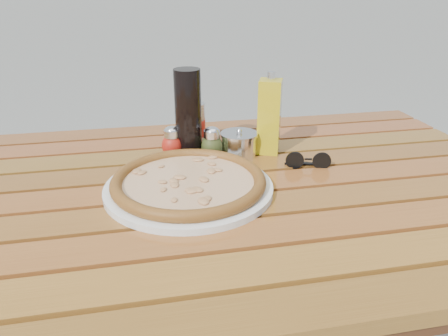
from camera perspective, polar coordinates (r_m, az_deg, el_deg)
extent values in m
cube|color=#391B0D|center=(1.56, -27.22, -11.02)|extent=(0.06, 0.06, 0.70)
cube|color=#3C230D|center=(1.70, 19.15, -6.61)|extent=(0.06, 0.06, 0.70)
cube|color=#3C1E0D|center=(0.99, 0.23, -4.69)|extent=(1.36, 0.86, 0.04)
cube|color=#4F2E0E|center=(0.65, 7.89, -18.79)|extent=(1.40, 0.09, 0.03)
cube|color=#5E3610|center=(0.72, 5.25, -13.53)|extent=(1.40, 0.09, 0.03)
cube|color=#5C2D10|center=(0.80, 3.20, -9.26)|extent=(1.40, 0.09, 0.03)
cube|color=#552D0F|center=(0.89, 1.56, -5.77)|extent=(1.40, 0.09, 0.03)
cube|color=#5B2B10|center=(0.97, 0.23, -2.89)|extent=(1.40, 0.09, 0.03)
cube|color=#4F2A0E|center=(1.06, -0.87, -0.48)|extent=(1.40, 0.09, 0.03)
cube|color=#53300E|center=(1.16, -1.80, 1.54)|extent=(1.40, 0.09, 0.03)
cube|color=#58270F|center=(1.25, -2.59, 3.27)|extent=(1.40, 0.09, 0.03)
cube|color=#4F260E|center=(1.34, -3.28, 4.75)|extent=(1.40, 0.09, 0.03)
cylinder|color=silver|center=(0.94, -4.62, -2.60)|extent=(0.41, 0.41, 0.01)
cylinder|color=beige|center=(0.93, -4.64, -1.94)|extent=(0.32, 0.32, 0.01)
torus|color=black|center=(0.93, -4.65, -1.66)|extent=(0.34, 0.34, 0.03)
ellipsoid|color=#AF2114|center=(1.11, -6.74, 2.92)|extent=(0.06, 0.06, 0.06)
cylinder|color=silver|center=(1.10, -6.83, 4.53)|extent=(0.04, 0.04, 0.02)
ellipsoid|color=white|center=(1.10, -6.85, 4.97)|extent=(0.04, 0.04, 0.02)
ellipsoid|color=#3B441B|center=(1.10, -1.59, 2.85)|extent=(0.06, 0.06, 0.06)
cylinder|color=silver|center=(1.09, -1.61, 4.47)|extent=(0.04, 0.04, 0.02)
ellipsoid|color=silver|center=(1.08, -1.61, 4.92)|extent=(0.04, 0.04, 0.02)
cylinder|color=black|center=(1.09, -4.70, 7.12)|extent=(0.08, 0.08, 0.22)
cylinder|color=silver|center=(1.16, -4.10, 5.58)|extent=(0.07, 0.07, 0.12)
cylinder|color=red|center=(1.17, -4.09, 5.35)|extent=(0.07, 0.07, 0.04)
cube|color=#B29D13|center=(1.12, 5.94, 6.64)|extent=(0.07, 0.07, 0.19)
cylinder|color=silver|center=(1.09, 6.18, 11.91)|extent=(0.03, 0.03, 0.02)
cylinder|color=silver|center=(1.12, 1.97, 3.04)|extent=(0.10, 0.10, 0.05)
cylinder|color=silver|center=(1.11, 1.99, 4.44)|extent=(0.10, 0.10, 0.01)
sphere|color=silver|center=(1.10, 2.00, 4.83)|extent=(0.02, 0.02, 0.01)
cylinder|color=black|center=(1.06, 9.23, 0.99)|extent=(0.04, 0.02, 0.04)
cylinder|color=black|center=(1.07, 12.65, 0.90)|extent=(0.04, 0.02, 0.04)
cube|color=black|center=(1.06, 10.96, 1.14)|extent=(0.02, 0.01, 0.00)
cube|color=black|center=(1.08, 10.29, 0.52)|extent=(0.09, 0.03, 0.00)
cube|color=black|center=(1.09, 11.31, 0.62)|extent=(0.09, 0.03, 0.00)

